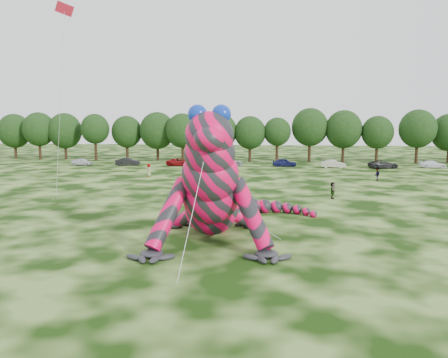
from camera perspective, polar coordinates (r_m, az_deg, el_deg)
ground at (r=29.49m, az=5.32°, el=-7.96°), size 240.00×240.00×0.00m
inflatable_gecko at (r=30.53m, az=-1.57°, el=1.10°), size 16.81×19.30×8.89m
flying_kite at (r=42.14m, az=-20.20°, el=18.22°), size 4.70×4.88×18.41m
tree_0 at (r=103.59m, az=-25.66°, el=5.06°), size 6.91×6.22×9.51m
tree_1 at (r=99.40m, az=-22.99°, el=5.21°), size 6.74×6.07×9.81m
tree_2 at (r=97.52m, az=-20.04°, el=5.27°), size 7.04×6.34×9.64m
tree_3 at (r=92.92m, az=-16.46°, el=5.27°), size 5.81×5.23×9.44m
tree_4 at (r=92.28m, az=-12.57°, el=5.26°), size 6.22×5.60×9.06m
tree_5 at (r=90.08m, az=-8.69°, el=5.54°), size 7.16×6.44×9.80m
tree_6 at (r=87.07m, az=-5.44°, el=5.43°), size 6.52×5.86×9.49m
tree_7 at (r=85.95m, az=-0.52°, el=5.43°), size 6.68×6.01×9.48m
tree_8 at (r=85.61m, az=3.41°, el=5.23°), size 6.14×5.53×8.94m
tree_9 at (r=85.84m, az=6.96°, el=5.11°), size 5.27×4.74×8.68m
tree_10 at (r=87.31m, az=11.14°, el=5.66°), size 7.09×6.38×10.50m
tree_11 at (r=87.67m, az=15.34°, el=5.40°), size 7.01×6.31×10.07m
tree_12 at (r=88.40m, az=19.38°, el=4.90°), size 5.99×5.39×8.97m
tree_13 at (r=89.63m, az=23.94°, el=5.08°), size 6.83×6.15×10.13m
car_0 at (r=82.93m, az=-18.04°, el=2.16°), size 4.06×2.29×1.30m
car_1 at (r=80.20m, az=-12.46°, el=2.22°), size 4.52×2.24×1.42m
car_2 at (r=78.08m, az=-5.68°, el=2.21°), size 5.27×2.83×1.41m
car_3 at (r=77.95m, az=0.56°, el=2.28°), size 5.46×3.09×1.49m
car_4 at (r=77.43m, az=7.90°, el=2.15°), size 4.25×1.79×1.43m
car_5 at (r=76.80m, az=14.09°, el=1.92°), size 4.24×1.75×1.36m
car_6 at (r=78.49m, az=20.10°, el=1.81°), size 5.32×3.25×1.38m
car_7 at (r=82.31m, az=25.60°, el=1.73°), size 4.37×1.83×1.26m
spectator_1 at (r=51.85m, az=-0.62°, el=-0.15°), size 0.94×0.74×1.89m
spectator_5 at (r=46.11m, az=14.02°, el=-1.44°), size 0.59×1.61×1.71m
spectator_0 at (r=51.99m, az=-3.44°, el=-0.32°), size 0.68×0.65×1.56m
spectator_2 at (r=61.83m, az=19.35°, el=0.64°), size 1.27×1.34×1.82m
spectator_4 at (r=63.81m, az=-9.79°, el=1.16°), size 0.78×1.01×1.83m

